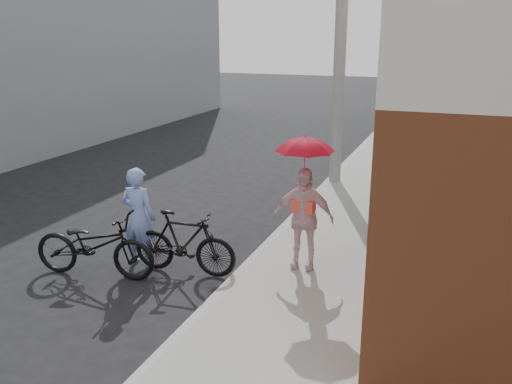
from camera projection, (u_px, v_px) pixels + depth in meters
The scene contains 11 objects.
ground at pixel (176, 276), 8.41m from camera, with size 80.00×80.00×0.00m, color black.
sidewalk at pixel (338, 245), 9.46m from camera, with size 2.20×24.00×0.12m, color gray.
curb at pixel (275, 237), 9.86m from camera, with size 0.12×24.00×0.12m, color #9E9E99.
utility_pole at pixel (341, 38), 12.40m from camera, with size 0.28×0.28×7.00m, color #9E9E99.
officer at pixel (139, 217), 8.61m from camera, with size 0.59×0.39×1.63m, color #7D99DE.
bike_left at pixel (94, 245), 8.28m from camera, with size 0.68×1.94×1.02m, color black.
bike_right at pixel (184, 243), 8.38m from camera, with size 0.48×1.68×1.01m, color black.
kimono_woman at pixel (303, 218), 8.25m from camera, with size 0.93×0.39×1.59m, color beige.
parasol at pixel (305, 143), 7.92m from camera, with size 0.84×0.84×0.74m, color red.
planter at pixel (396, 233), 9.63m from camera, with size 0.36×0.36×0.19m, color black.
potted_plant at pixel (397, 210), 9.51m from camera, with size 0.59×0.51×0.66m, color #315722.
Camera 1 is at (3.92, -6.73, 3.65)m, focal length 38.00 mm.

